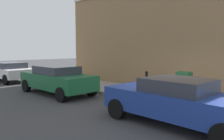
# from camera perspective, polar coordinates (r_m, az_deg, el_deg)

# --- Properties ---
(ground) EXTENTS (80.00, 80.00, 0.00)m
(ground) POSITION_cam_1_polar(r_m,az_deg,el_deg) (8.49, 11.69, -10.07)
(ground) COLOR #38383A
(sidewalk) EXTENTS (2.69, 30.00, 0.15)m
(sidewalk) POSITION_cam_1_polar(r_m,az_deg,el_deg) (13.78, -5.23, -3.71)
(sidewalk) COLOR gray
(sidewalk) RESTS_ON ground
(corner_building) EXTENTS (7.85, 11.34, 9.30)m
(corner_building) POSITION_cam_1_polar(r_m,az_deg,el_deg) (16.31, 14.92, 13.66)
(corner_building) COLOR olive
(corner_building) RESTS_ON ground
(car_blue) EXTENTS (1.92, 4.43, 1.38)m
(car_blue) POSITION_cam_1_polar(r_m,az_deg,el_deg) (6.97, 15.90, -7.38)
(car_blue) COLOR navy
(car_blue) RESTS_ON ground
(car_green) EXTENTS (1.89, 4.39, 1.40)m
(car_green) POSITION_cam_1_polar(r_m,az_deg,el_deg) (11.59, -13.61, -2.21)
(car_green) COLOR #195933
(car_green) RESTS_ON ground
(car_white) EXTENTS (1.99, 3.96, 1.30)m
(car_white) POSITION_cam_1_polar(r_m,az_deg,el_deg) (17.20, -24.15, -0.23)
(car_white) COLOR silver
(car_white) RESTS_ON ground
(utility_cabinet) EXTENTS (0.46, 0.61, 1.15)m
(utility_cabinet) POSITION_cam_1_polar(r_m,az_deg,el_deg) (9.84, 17.51, -4.02)
(utility_cabinet) COLOR #1E4C28
(utility_cabinet) RESTS_ON sidewalk
(bollard_near_cabinet) EXTENTS (0.14, 0.14, 1.04)m
(bollard_near_cabinet) POSITION_cam_1_polar(r_m,az_deg,el_deg) (10.94, 8.62, -2.78)
(bollard_near_cabinet) COLOR black
(bollard_near_cabinet) RESTS_ON sidewalk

